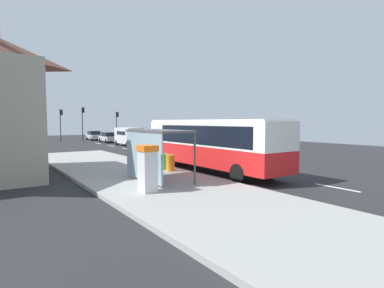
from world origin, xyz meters
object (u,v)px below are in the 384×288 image
Objects in this scene: traffic_light_near_side at (117,121)px; bus_shelter at (153,142)px; white_van at (129,135)px; traffic_light_median at (83,119)px; sedan_near at (94,135)px; ticket_machine at (148,168)px; sedan_far at (109,137)px; traffic_light_far_side at (61,120)px; recycling_bin_orange at (170,163)px; recycling_bin_green at (164,162)px; bus at (210,142)px.

traffic_light_near_side reaches higher than bus_shelter.
traffic_light_near_side is at bearing 75.22° from white_van.
traffic_light_median reaches higher than white_van.
sedan_near is (0.10, 14.62, -0.55)m from white_van.
ticket_machine is at bearing -122.90° from bus_shelter.
sedan_far is 8.28m from traffic_light_far_side.
sedan_near is at bearing 89.60° from white_van.
bus_shelter is at bearing -136.66° from recycling_bin_orange.
traffic_light_median reaches higher than recycling_bin_green.
white_van is 2.72× the size of ticket_machine.
traffic_light_far_side reaches higher than sedan_far.
sedan_far is 32.04m from bus_shelter.
recycling_bin_green is at bearing 53.81° from ticket_machine.
bus_shelter is at bearing -102.97° from sedan_near.
sedan_near is at bearing 13.54° from traffic_light_far_side.
traffic_light_near_side is 0.87× the size of traffic_light_median.
bus_shelter is (-11.92, -35.75, -1.07)m from traffic_light_near_side.
traffic_light_far_side is (4.63, 38.59, 2.14)m from ticket_machine.
sedan_near is 1.12× the size of bus_shelter.
traffic_light_median is (4.59, 34.57, 2.93)m from recycling_bin_green.
bus is 2.45× the size of sedan_near.
sedan_far is 0.89× the size of traffic_light_far_side.
bus is 11.59× the size of recycling_bin_orange.
bus_shelter is (-8.61, -23.23, 0.75)m from white_van.
bus is 4.93m from bus_shelter.
sedan_near is 3.42m from traffic_light_median.
bus is 2.75× the size of bus_shelter.
traffic_light_median reaches higher than traffic_light_near_side.
sedan_near is 1.01× the size of sedan_far.
bus is 7.00m from ticket_machine.
traffic_light_near_side is (3.20, -2.10, 2.37)m from sedan_near.
traffic_light_median is at bearing 106.21° from sedan_far.
sedan_far reaches higher than recycling_bin_orange.
recycling_bin_green is (0.00, 0.70, 0.00)m from recycling_bin_orange.
recycling_bin_green is 0.24× the size of bus_shelter.
bus_shelter is at bearing 57.10° from ticket_machine.
ticket_machine reaches higher than sedan_far.
traffic_light_median is (-1.90, 6.55, 2.79)m from sedan_far.
bus is 22.12m from white_van.
recycling_bin_green is 0.17× the size of traffic_light_median.
traffic_light_median reaches higher than bus.
white_van is 13.08m from traffic_light_near_side.
traffic_light_median is at bearing 82.43° from recycling_bin_green.
white_van is at bearing 72.62° from recycling_bin_green.
recycling_bin_orange is 0.24× the size of bus_shelter.
white_van is 0.97× the size of traffic_light_median.
ticket_machine is (-9.93, -25.27, -0.17)m from white_van.
recycling_bin_orange is at bearing 166.01° from bus.
traffic_light_near_side is at bearing 70.70° from ticket_machine.
sedan_far is 34.34m from ticket_machine.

